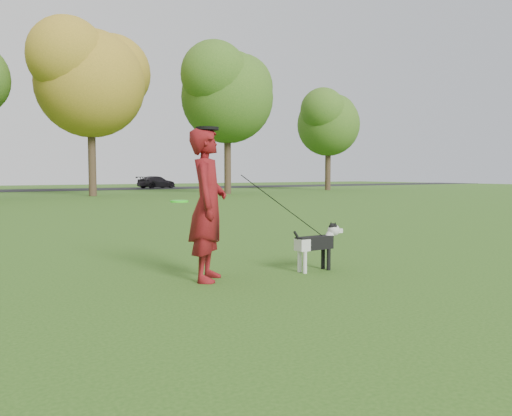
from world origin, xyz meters
TOP-DOWN VIEW (x-y plane):
  - ground at (0.00, 0.00)m, footprint 120.00×120.00m
  - road at (0.00, 40.00)m, footprint 120.00×7.00m
  - man at (-1.29, 0.19)m, footprint 0.84×0.90m
  - dog at (0.39, -0.10)m, footprint 0.94×0.19m
  - car_right at (13.57, 40.00)m, footprint 4.26×2.76m
  - man_held_items at (-0.16, 0.02)m, footprint 2.43×0.44m

SIDE VIEW (x-z plane):
  - ground at x=0.00m, z-range 0.00..0.00m
  - road at x=0.00m, z-range 0.00..0.02m
  - dog at x=0.39m, z-range 0.08..0.80m
  - car_right at x=13.57m, z-range 0.02..1.17m
  - man_held_items at x=-0.16m, z-range 0.17..1.76m
  - man at x=-1.29m, z-range 0.00..2.06m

